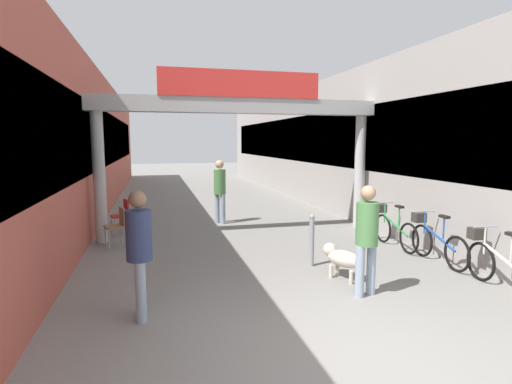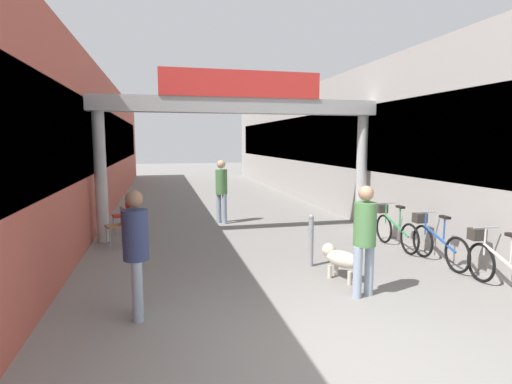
# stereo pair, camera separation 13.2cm
# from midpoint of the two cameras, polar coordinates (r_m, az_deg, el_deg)

# --- Properties ---
(ground_plane) EXTENTS (80.00, 80.00, 0.00)m
(ground_plane) POSITION_cam_midpoint_polar(r_m,az_deg,el_deg) (4.85, 13.52, -22.38)
(ground_plane) COLOR gray
(storefront_left) EXTENTS (3.00, 26.00, 4.48)m
(storefront_left) POSITION_cam_midpoint_polar(r_m,az_deg,el_deg) (15.02, -26.22, 6.01)
(storefront_left) COLOR #B25142
(storefront_left) RESTS_ON ground_plane
(storefront_right) EXTENTS (3.00, 26.00, 4.48)m
(storefront_right) POSITION_cam_midpoint_polar(r_m,az_deg,el_deg) (16.34, 11.63, 6.65)
(storefront_right) COLOR #9E9993
(storefront_right) RESTS_ON ground_plane
(arcade_sign_gateway) EXTENTS (7.40, 0.47, 4.08)m
(arcade_sign_gateway) POSITION_cam_midpoint_polar(r_m,az_deg,el_deg) (10.07, -2.70, 10.19)
(arcade_sign_gateway) COLOR #B2B2B2
(arcade_sign_gateway) RESTS_ON ground_plane
(pedestrian_with_dog) EXTENTS (0.42, 0.42, 1.72)m
(pedestrian_with_dog) POSITION_cam_midpoint_polar(r_m,az_deg,el_deg) (6.32, 14.97, -5.71)
(pedestrian_with_dog) COLOR #8C9EB2
(pedestrian_with_dog) RESTS_ON ground_plane
(pedestrian_companion) EXTENTS (0.35, 0.38, 1.75)m
(pedestrian_companion) POSITION_cam_midpoint_polar(r_m,az_deg,el_deg) (5.56, -17.01, -7.40)
(pedestrian_companion) COLOR #8C9EB2
(pedestrian_companion) RESTS_ON ground_plane
(pedestrian_carrying_crate) EXTENTS (0.47, 0.47, 1.84)m
(pedestrian_carrying_crate) POSITION_cam_midpoint_polar(r_m,az_deg,el_deg) (11.57, -5.52, 0.72)
(pedestrian_carrying_crate) COLOR #8C9EB2
(pedestrian_carrying_crate) RESTS_ON ground_plane
(dog_on_leash) EXTENTS (0.61, 0.83, 0.59)m
(dog_on_leash) POSITION_cam_midpoint_polar(r_m,az_deg,el_deg) (7.15, 11.58, -9.22)
(dog_on_leash) COLOR beige
(dog_on_leash) RESTS_ON ground_plane
(bicycle_silver_nearest) EXTENTS (0.46, 1.69, 0.98)m
(bicycle_silver_nearest) POSITION_cam_midpoint_polar(r_m,az_deg,el_deg) (7.58, 30.93, -8.65)
(bicycle_silver_nearest) COLOR black
(bicycle_silver_nearest) RESTS_ON ground_plane
(bicycle_blue_second) EXTENTS (0.46, 1.69, 0.98)m
(bicycle_blue_second) POSITION_cam_midpoint_polar(r_m,az_deg,el_deg) (8.66, 23.79, -6.33)
(bicycle_blue_second) COLOR black
(bicycle_blue_second) RESTS_ON ground_plane
(bicycle_green_third) EXTENTS (0.46, 1.69, 0.98)m
(bicycle_green_third) POSITION_cam_midpoint_polar(r_m,az_deg,el_deg) (9.56, 18.54, -4.84)
(bicycle_green_third) COLOR black
(bicycle_green_third) RESTS_ON ground_plane
(bollard_post_metal) EXTENTS (0.10, 0.10, 1.01)m
(bollard_post_metal) POSITION_cam_midpoint_polar(r_m,az_deg,el_deg) (7.73, 7.47, -6.78)
(bollard_post_metal) COLOR gray
(bollard_post_metal) RESTS_ON ground_plane
(cafe_chair_wood_nearer) EXTENTS (0.51, 0.51, 0.89)m
(cafe_chair_wood_nearer) POSITION_cam_midpoint_polar(r_m,az_deg,el_deg) (9.59, -19.49, -4.21)
(cafe_chair_wood_nearer) COLOR gray
(cafe_chair_wood_nearer) RESTS_ON ground_plane
(cafe_chair_red_farther) EXTENTS (0.51, 0.51, 0.89)m
(cafe_chair_red_farther) POSITION_cam_midpoint_polar(r_m,az_deg,el_deg) (10.88, -18.85, -2.86)
(cafe_chair_red_farther) COLOR gray
(cafe_chair_red_farther) RESTS_ON ground_plane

